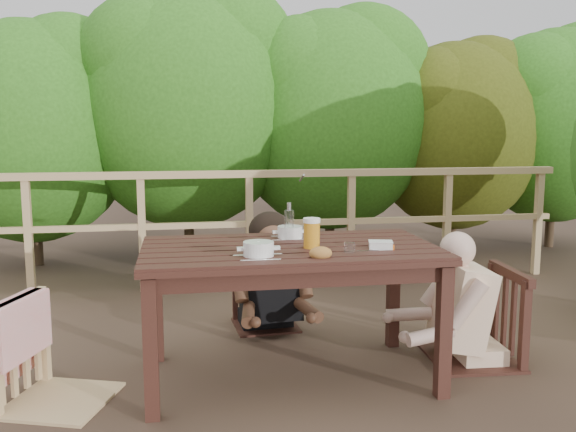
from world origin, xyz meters
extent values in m
plane|color=#4D382A|center=(0.00, 0.00, 0.00)|extent=(60.00, 60.00, 0.00)
cube|color=black|center=(0.00, 0.00, 0.36)|extent=(1.58, 0.89, 0.73)
cube|color=tan|center=(-1.20, -0.11, 0.50)|extent=(0.63, 0.63, 1.00)
cube|color=black|center=(-0.01, 0.90, 0.43)|extent=(0.45, 0.45, 0.85)
cube|color=black|center=(1.12, 0.08, 0.52)|extent=(0.55, 0.55, 1.04)
cube|color=tan|center=(0.00, 2.00, 0.51)|extent=(5.60, 0.10, 1.01)
cylinder|color=white|center=(-0.20, -0.22, 0.77)|extent=(0.26, 0.26, 0.09)
cylinder|color=white|center=(0.05, 0.25, 0.77)|extent=(0.24, 0.24, 0.08)
ellipsoid|color=#946030|center=(0.10, -0.31, 0.76)|extent=(0.12, 0.09, 0.07)
cylinder|color=orange|center=(0.11, -0.07, 0.82)|extent=(0.09, 0.09, 0.17)
cylinder|color=silver|center=(0.03, 0.19, 0.84)|extent=(0.05, 0.05, 0.23)
cylinder|color=silver|center=(0.27, -0.22, 0.76)|extent=(0.06, 0.06, 0.07)
cube|color=silver|center=(0.46, -0.15, 0.76)|extent=(0.15, 0.12, 0.05)
camera|label=1|loc=(-0.57, -3.25, 1.39)|focal=38.83mm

